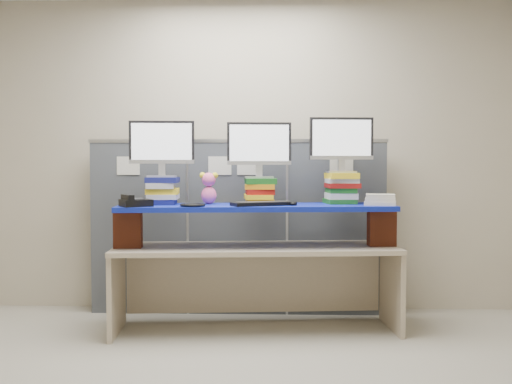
{
  "coord_description": "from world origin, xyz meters",
  "views": [
    {
      "loc": [
        0.33,
        -3.17,
        1.28
      ],
      "look_at": [
        0.18,
        1.26,
        1.09
      ],
      "focal_mm": 40.0,
      "sensor_mm": 36.0,
      "label": 1
    }
  ],
  "objects_px": {
    "monitor_center": "(259,147)",
    "monitor_right": "(341,141)",
    "desk": "(256,263)",
    "monitor_left": "(162,145)",
    "blue_board": "(256,207)",
    "keyboard": "(263,204)",
    "desk_phone": "(135,202)"
  },
  "relations": [
    {
      "from": "blue_board",
      "to": "desk_phone",
      "type": "relative_size",
      "value": 7.61
    },
    {
      "from": "monitor_center",
      "to": "desk_phone",
      "type": "bearing_deg",
      "value": -164.47
    },
    {
      "from": "monitor_right",
      "to": "desk",
      "type": "bearing_deg",
      "value": -170.32
    },
    {
      "from": "monitor_left",
      "to": "monitor_right",
      "type": "relative_size",
      "value": 1.0
    },
    {
      "from": "monitor_right",
      "to": "desk_phone",
      "type": "distance_m",
      "value": 1.7
    },
    {
      "from": "desk",
      "to": "monitor_right",
      "type": "distance_m",
      "value": 1.19
    },
    {
      "from": "blue_board",
      "to": "keyboard",
      "type": "xyz_separation_m",
      "value": [
        0.06,
        -0.09,
        0.03
      ]
    },
    {
      "from": "desk",
      "to": "monitor_left",
      "type": "relative_size",
      "value": 4.38
    },
    {
      "from": "blue_board",
      "to": "monitor_left",
      "type": "relative_size",
      "value": 4.14
    },
    {
      "from": "monitor_left",
      "to": "monitor_center",
      "type": "bearing_deg",
      "value": 0.0
    },
    {
      "from": "monitor_center",
      "to": "monitor_right",
      "type": "distance_m",
      "value": 0.66
    },
    {
      "from": "monitor_left",
      "to": "monitor_right",
      "type": "height_order",
      "value": "monitor_right"
    },
    {
      "from": "monitor_left",
      "to": "monitor_right",
      "type": "xyz_separation_m",
      "value": [
        1.43,
        0.13,
        0.03
      ]
    },
    {
      "from": "desk",
      "to": "monitor_right",
      "type": "height_order",
      "value": "monitor_right"
    },
    {
      "from": "monitor_center",
      "to": "desk_phone",
      "type": "relative_size",
      "value": 1.84
    },
    {
      "from": "blue_board",
      "to": "monitor_right",
      "type": "bearing_deg",
      "value": 9.68
    },
    {
      "from": "monitor_left",
      "to": "keyboard",
      "type": "distance_m",
      "value": 0.94
    },
    {
      "from": "blue_board",
      "to": "monitor_left",
      "type": "distance_m",
      "value": 0.89
    },
    {
      "from": "monitor_left",
      "to": "monitor_center",
      "type": "distance_m",
      "value": 0.77
    },
    {
      "from": "monitor_right",
      "to": "keyboard",
      "type": "relative_size",
      "value": 1.0
    },
    {
      "from": "monitor_left",
      "to": "desk_phone",
      "type": "xyz_separation_m",
      "value": [
        -0.15,
        -0.28,
        -0.43
      ]
    },
    {
      "from": "desk",
      "to": "keyboard",
      "type": "height_order",
      "value": "keyboard"
    },
    {
      "from": "desk_phone",
      "to": "keyboard",
      "type": "bearing_deg",
      "value": -23.44
    },
    {
      "from": "monitor_center",
      "to": "keyboard",
      "type": "xyz_separation_m",
      "value": [
        0.04,
        -0.21,
        -0.44
      ]
    },
    {
      "from": "desk",
      "to": "blue_board",
      "type": "height_order",
      "value": "blue_board"
    },
    {
      "from": "monitor_right",
      "to": "desk_phone",
      "type": "relative_size",
      "value": 1.84
    },
    {
      "from": "desk",
      "to": "monitor_center",
      "type": "bearing_deg",
      "value": 75.28
    },
    {
      "from": "keyboard",
      "to": "desk_phone",
      "type": "height_order",
      "value": "desk_phone"
    },
    {
      "from": "monitor_center",
      "to": "blue_board",
      "type": "bearing_deg",
      "value": -104.72
    },
    {
      "from": "blue_board",
      "to": "desk_phone",
      "type": "bearing_deg",
      "value": -171.04
    },
    {
      "from": "desk",
      "to": "keyboard",
      "type": "relative_size",
      "value": 4.38
    },
    {
      "from": "monitor_center",
      "to": "monitor_right",
      "type": "relative_size",
      "value": 1.0
    }
  ]
}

